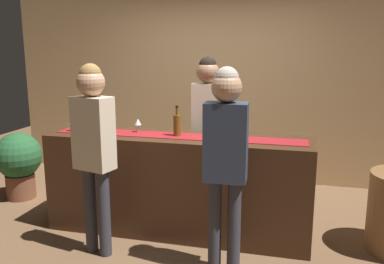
{
  "coord_description": "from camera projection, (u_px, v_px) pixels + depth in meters",
  "views": [
    {
      "loc": [
        1.11,
        -3.75,
        1.86
      ],
      "look_at": [
        0.15,
        0.0,
        1.05
      ],
      "focal_mm": 38.22,
      "sensor_mm": 36.0,
      "label": 1
    }
  ],
  "objects": [
    {
      "name": "ground_plane",
      "position": [
        178.0,
        231.0,
        4.21
      ],
      "size": [
        10.0,
        10.0,
        0.0
      ],
      "primitive_type": "plane",
      "color": "brown"
    },
    {
      "name": "back_wall",
      "position": [
        215.0,
        76.0,
        5.71
      ],
      "size": [
        6.0,
        0.12,
        2.9
      ],
      "primitive_type": "cube",
      "color": "tan",
      "rests_on": "ground"
    },
    {
      "name": "bar_counter",
      "position": [
        178.0,
        185.0,
        4.1
      ],
      "size": [
        2.62,
        0.6,
        1.0
      ],
      "primitive_type": "cube",
      "color": "#3D2314",
      "rests_on": "ground"
    },
    {
      "name": "counter_runner_cloth",
      "position": [
        177.0,
        136.0,
        4.0
      ],
      "size": [
        2.49,
        0.28,
        0.01
      ],
      "primitive_type": "cube",
      "color": "maroon",
      "rests_on": "bar_counter"
    },
    {
      "name": "wine_bottle_green",
      "position": [
        239.0,
        128.0,
        3.83
      ],
      "size": [
        0.07,
        0.07,
        0.3
      ],
      "color": "#194723",
      "rests_on": "bar_counter"
    },
    {
      "name": "wine_bottle_amber",
      "position": [
        177.0,
        125.0,
        3.98
      ],
      "size": [
        0.07,
        0.07,
        0.3
      ],
      "color": "brown",
      "rests_on": "bar_counter"
    },
    {
      "name": "wine_glass_near_customer",
      "position": [
        210.0,
        128.0,
        3.87
      ],
      "size": [
        0.07,
        0.07,
        0.14
      ],
      "color": "silver",
      "rests_on": "bar_counter"
    },
    {
      "name": "wine_glass_mid_counter",
      "position": [
        138.0,
        122.0,
        4.15
      ],
      "size": [
        0.07,
        0.07,
        0.14
      ],
      "color": "silver",
      "rests_on": "bar_counter"
    },
    {
      "name": "wine_glass_far_end",
      "position": [
        72.0,
        121.0,
        4.2
      ],
      "size": [
        0.07,
        0.07,
        0.14
      ],
      "color": "silver",
      "rests_on": "bar_counter"
    },
    {
      "name": "bartender",
      "position": [
        207.0,
        117.0,
        4.49
      ],
      "size": [
        0.37,
        0.25,
        1.76
      ],
      "rotation": [
        0.0,
        0.0,
        3.3
      ],
      "color": "#26262B",
      "rests_on": "ground"
    },
    {
      "name": "customer_sipping",
      "position": [
        226.0,
        149.0,
        3.24
      ],
      "size": [
        0.35,
        0.24,
        1.71
      ],
      "rotation": [
        0.0,
        0.0,
        0.03
      ],
      "color": "#33333D",
      "rests_on": "ground"
    },
    {
      "name": "customer_browsing",
      "position": [
        94.0,
        139.0,
        3.54
      ],
      "size": [
        0.38,
        0.28,
        1.72
      ],
      "rotation": [
        0.0,
        0.0,
        -0.25
      ],
      "color": "#33333D",
      "rests_on": "ground"
    },
    {
      "name": "potted_plant_tall",
      "position": [
        19.0,
        161.0,
        5.03
      ],
      "size": [
        0.57,
        0.57,
        0.83
      ],
      "color": "brown",
      "rests_on": "ground"
    }
  ]
}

